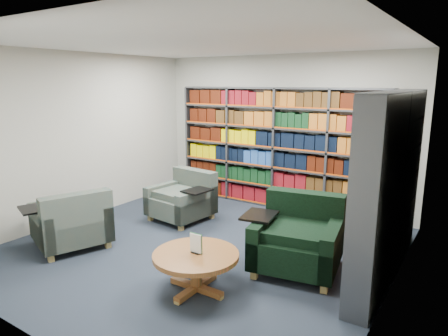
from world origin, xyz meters
The scene contains 7 objects.
room_shell centered at (0.00, 0.00, 1.40)m, with size 5.02×5.02×2.82m.
bookshelf_back centered at (0.00, 2.34, 1.10)m, with size 4.00×0.28×2.20m.
bookshelf_right centered at (2.34, 0.60, 1.10)m, with size 0.28×2.50×2.20m.
chair_teal_left centered at (-0.97, 0.85, 0.33)m, with size 1.11×0.99×0.82m.
chair_green_right centered at (1.40, 0.19, 0.37)m, with size 1.28×1.17×0.92m.
chair_teal_front centered at (-1.51, -0.99, 0.34)m, with size 1.21×1.25×0.85m.
coffee_table centered at (0.68, -1.00, 0.36)m, with size 0.96×0.96×0.68m.
Camera 1 is at (3.20, -4.26, 2.31)m, focal length 32.00 mm.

